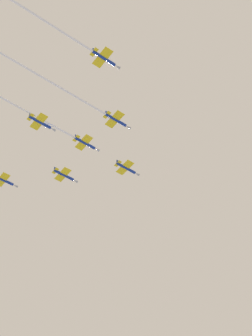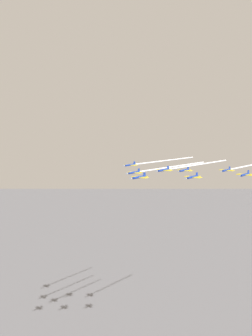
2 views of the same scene
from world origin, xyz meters
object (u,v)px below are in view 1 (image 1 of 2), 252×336
(jet_center_rear, at_px, (35,15))
(jet_port_trail, at_px, (41,122))
(jet_lead, at_px, (126,168))
(jet_starboard_inner, at_px, (51,82))
(jet_port_outer, at_px, (28,112))
(jet_starboard_outer, at_px, (4,180))
(jet_port_inner, at_px, (64,175))

(jet_center_rear, xyz_separation_m, jet_port_trail, (-39.58, -4.88, -0.73))
(jet_lead, bearing_deg, jet_port_trail, -90.00)
(jet_starboard_inner, xyz_separation_m, jet_center_rear, (22.97, -1.38, 1.34))
(jet_lead, distance_m, jet_port_trail, 36.92)
(jet_lead, relative_size, jet_port_outer, 0.17)
(jet_starboard_inner, relative_size, jet_starboard_outer, 6.34)
(jet_lead, distance_m, jet_starboard_inner, 45.90)
(jet_starboard_outer, height_order, jet_center_rear, jet_starboard_outer)
(jet_port_outer, xyz_separation_m, jet_starboard_outer, (-31.36, -14.77, -0.81))
(jet_starboard_inner, bearing_deg, jet_port_outer, 178.42)
(jet_starboard_inner, relative_size, jet_port_trail, 6.34)
(jet_starboard_inner, xyz_separation_m, jet_port_outer, (-13.20, -10.37, 2.43))
(jet_lead, bearing_deg, jet_starboard_inner, -68.55)
(jet_port_outer, bearing_deg, jet_starboard_outer, 165.49)
(jet_port_outer, bearing_deg, jet_port_trail, 90.00)
(jet_starboard_outer, height_order, jet_port_trail, jet_starboard_outer)
(jet_starboard_outer, xyz_separation_m, jet_port_trail, (27.96, 18.87, -1.01))
(jet_port_inner, relative_size, jet_starboard_inner, 0.16)
(jet_lead, bearing_deg, jet_port_outer, -90.00)
(jet_port_inner, bearing_deg, jet_lead, 45.00)
(jet_port_inner, relative_size, jet_port_outer, 0.17)
(jet_port_inner, distance_m, jet_center_rear, 65.35)
(jet_port_outer, height_order, jet_starboard_outer, jet_port_outer)
(jet_starboard_inner, distance_m, jet_starboard_outer, 51.19)
(jet_starboard_inner, height_order, jet_port_outer, jet_port_outer)
(jet_port_trail, bearing_deg, jet_center_rear, -32.69)
(jet_lead, xyz_separation_m, jet_port_trail, (23.59, -28.39, -0.38))
(jet_center_rear, bearing_deg, jet_starboard_inner, 136.83)
(jet_starboard_inner, distance_m, jet_center_rear, 23.05)
(jet_starboard_outer, xyz_separation_m, jet_center_rear, (67.53, 23.75, -0.28))
(jet_lead, relative_size, jet_center_rear, 0.16)
(jet_starboard_outer, bearing_deg, jet_lead, 45.00)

